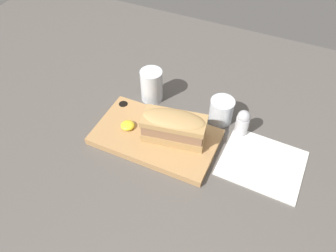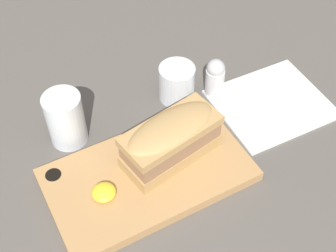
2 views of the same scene
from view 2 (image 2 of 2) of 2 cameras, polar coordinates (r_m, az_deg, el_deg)
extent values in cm
cube|color=#56514C|center=(79.62, -1.83, -5.29)|extent=(188.34, 123.84, 2.00)
cube|color=tan|center=(76.57, -2.44, -5.96)|extent=(32.49, 18.45, 1.96)
cylinder|color=black|center=(77.87, -13.76, -5.99)|extent=(2.58, 2.58, 0.98)
cube|color=tan|center=(76.62, 0.35, -3.03)|extent=(17.16, 9.81, 2.52)
cube|color=#936B4C|center=(74.45, 0.36, -1.71)|extent=(16.47, 9.41, 3.04)
cube|color=tan|center=(72.70, 0.36, -0.57)|extent=(17.16, 9.81, 1.51)
ellipsoid|color=tan|center=(72.22, 0.37, -0.25)|extent=(16.81, 9.61, 2.27)
ellipsoid|color=yellow|center=(73.23, -7.82, -8.01)|extent=(3.76, 3.76, 1.50)
cylinder|color=silver|center=(80.65, -12.39, 0.85)|extent=(6.47, 6.47, 9.92)
cylinder|color=silver|center=(82.51, -12.10, -0.33)|extent=(5.69, 5.69, 4.46)
cylinder|color=silver|center=(87.02, 1.08, 5.29)|extent=(6.70, 6.70, 7.02)
cylinder|color=#5B141E|center=(87.71, 1.07, 4.82)|extent=(6.03, 6.03, 4.62)
cube|color=white|center=(89.94, 12.47, 2.69)|extent=(20.68, 18.04, 0.40)
cylinder|color=silver|center=(88.49, 5.68, 5.35)|extent=(3.59, 3.59, 5.77)
sphere|color=#B7B7BC|center=(86.11, 5.86, 7.05)|extent=(3.41, 3.41, 3.41)
camera|label=1|loc=(0.46, 83.15, 14.80)|focal=35.00mm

